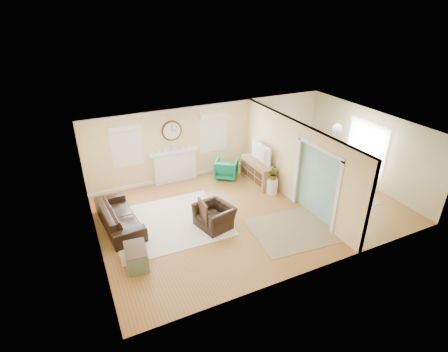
{
  "coord_description": "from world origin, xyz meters",
  "views": [
    {
      "loc": [
        -4.7,
        -7.94,
        5.82
      ],
      "look_at": [
        -0.8,
        0.3,
        1.2
      ],
      "focal_mm": 28.0,
      "sensor_mm": 36.0,
      "label": 1
    }
  ],
  "objects": [
    {
      "name": "floor",
      "position": [
        0.0,
        0.0,
        0.0
      ],
      "size": [
        9.0,
        9.0,
        0.0
      ],
      "primitive_type": "plane",
      "color": "brown",
      "rests_on": "ground"
    },
    {
      "name": "wall_back",
      "position": [
        0.0,
        3.0,
        1.3
      ],
      "size": [
        9.0,
        0.02,
        2.6
      ],
      "primitive_type": "cube",
      "color": "#E1BC7D",
      "rests_on": "ground"
    },
    {
      "name": "wall_front",
      "position": [
        0.0,
        -3.0,
        1.3
      ],
      "size": [
        9.0,
        0.02,
        2.6
      ],
      "primitive_type": "cube",
      "color": "#E1BC7D",
      "rests_on": "ground"
    },
    {
      "name": "wall_left",
      "position": [
        -4.5,
        0.0,
        1.3
      ],
      "size": [
        0.02,
        6.0,
        2.6
      ],
      "primitive_type": "cube",
      "color": "#E1BC7D",
      "rests_on": "ground"
    },
    {
      "name": "wall_right",
      "position": [
        4.5,
        0.0,
        1.3
      ],
      "size": [
        0.02,
        6.0,
        2.6
      ],
      "primitive_type": "cube",
      "color": "#E1BC7D",
      "rests_on": "ground"
    },
    {
      "name": "ceiling",
      "position": [
        0.0,
        0.0,
        2.6
      ],
      "size": [
        9.0,
        6.0,
        0.02
      ],
      "primitive_type": "cube",
      "color": "white",
      "rests_on": "wall_back"
    },
    {
      "name": "partition",
      "position": [
        1.51,
        0.28,
        1.36
      ],
      "size": [
        0.17,
        6.0,
        2.6
      ],
      "color": "#E1BC7D",
      "rests_on": "ground"
    },
    {
      "name": "fireplace",
      "position": [
        -1.5,
        2.88,
        0.6
      ],
      "size": [
        1.7,
        0.3,
        1.17
      ],
      "color": "white",
      "rests_on": "ground"
    },
    {
      "name": "wall_clock",
      "position": [
        -1.5,
        2.97,
        1.85
      ],
      "size": [
        0.7,
        0.07,
        0.7
      ],
      "color": "#44281A",
      "rests_on": "wall_back"
    },
    {
      "name": "window_left",
      "position": [
        -3.05,
        2.95,
        1.66
      ],
      "size": [
        1.05,
        0.13,
        1.42
      ],
      "color": "white",
      "rests_on": "wall_back"
    },
    {
      "name": "window_right",
      "position": [
        0.05,
        2.95,
        1.66
      ],
      "size": [
        1.05,
        0.13,
        1.42
      ],
      "color": "white",
      "rests_on": "wall_back"
    },
    {
      "name": "french_doors",
      "position": [
        4.45,
        0.0,
        1.1
      ],
      "size": [
        0.06,
        1.7,
        2.2
      ],
      "color": "white",
      "rests_on": "ground"
    },
    {
      "name": "pendant",
      "position": [
        3.0,
        0.0,
        2.2
      ],
      "size": [
        0.3,
        0.3,
        0.55
      ],
      "color": "gold",
      "rests_on": "ceiling"
    },
    {
      "name": "rug_cream",
      "position": [
        -2.51,
        0.39,
        0.01
      ],
      "size": [
        3.22,
        2.8,
        0.02
      ],
      "primitive_type": "cube",
      "rotation": [
        0.0,
        0.0,
        -0.02
      ],
      "color": "white",
      "rests_on": "floor"
    },
    {
      "name": "rug_jute",
      "position": [
        0.54,
        -1.45,
        0.01
      ],
      "size": [
        2.49,
        2.11,
        0.01
      ],
      "primitive_type": "cube",
      "rotation": [
        0.0,
        0.0,
        -0.09
      ],
      "color": "#937D57",
      "rests_on": "floor"
    },
    {
      "name": "rug_grey",
      "position": [
        2.83,
        -0.06,
        0.01
      ],
      "size": [
        2.26,
        2.83,
        0.01
      ],
      "primitive_type": "cube",
      "color": "gray",
      "rests_on": "floor"
    },
    {
      "name": "sofa",
      "position": [
        -3.83,
        0.84,
        0.33
      ],
      "size": [
        1.09,
        2.35,
        0.67
      ],
      "primitive_type": "imported",
      "rotation": [
        0.0,
        0.0,
        1.66
      ],
      "color": "black",
      "rests_on": "floor"
    },
    {
      "name": "eames_chair",
      "position": [
        -1.38,
        -0.3,
        0.33
      ],
      "size": [
        1.1,
        1.2,
        0.66
      ],
      "primitive_type": "imported",
      "rotation": [
        0.0,
        0.0,
        -1.33
      ],
      "color": "black",
      "rests_on": "floor"
    },
    {
      "name": "green_chair",
      "position": [
        0.25,
        2.32,
        0.35
      ],
      "size": [
        1.07,
        1.08,
        0.71
      ],
      "primitive_type": "imported",
      "rotation": [
        0.0,
        0.0,
        2.5
      ],
      "color": "#006B45",
      "rests_on": "floor"
    },
    {
      "name": "trunk",
      "position": [
        -3.77,
        -0.99,
        0.24
      ],
      "size": [
        0.59,
        0.88,
        0.48
      ],
      "color": "slate",
      "rests_on": "floor"
    },
    {
      "name": "credenza",
      "position": [
        1.1,
        1.52,
        0.4
      ],
      "size": [
        0.55,
        1.61,
        0.8
      ],
      "color": "olive",
      "rests_on": "floor"
    },
    {
      "name": "tv",
      "position": [
        1.08,
        1.52,
        1.12
      ],
      "size": [
        0.18,
        1.13,
        0.65
      ],
      "primitive_type": "imported",
      "rotation": [
        0.0,
        0.0,
        1.6
      ],
      "color": "black",
      "rests_on": "credenza"
    },
    {
      "name": "garden_stool",
      "position": [
        1.11,
        0.6,
        0.26
      ],
      "size": [
        0.36,
        0.36,
        0.53
      ],
      "primitive_type": "cylinder",
      "color": "white",
      "rests_on": "floor"
    },
    {
      "name": "potted_plant",
      "position": [
        1.11,
        0.6,
        0.73
      ],
      "size": [
        0.35,
        0.4,
        0.41
      ],
      "primitive_type": "imported",
      "rotation": [
        0.0,
        0.0,
        1.47
      ],
      "color": "#337F33",
      "rests_on": "garden_stool"
    },
    {
      "name": "dining_table",
      "position": [
        2.83,
        -0.06,
        0.29
      ],
      "size": [
        0.95,
        1.66,
        0.58
      ],
      "primitive_type": "imported",
      "rotation": [
        0.0,
        0.0,
        1.55
      ],
      "color": "#44281A",
      "rests_on": "floor"
    },
    {
      "name": "dining_chair_n",
      "position": [
        2.86,
        1.09,
        0.51
      ],
      "size": [
        0.45,
        0.45,
        0.88
      ],
      "color": "gray",
      "rests_on": "floor"
    },
    {
      "name": "dining_chair_s",
      "position": [
        2.88,
        -1.24,
        0.54
      ],
      "size": [
        0.44,
        0.44,
        0.91
      ],
      "color": "gray",
      "rests_on": "floor"
    },
    {
      "name": "dining_chair_w",
      "position": [
        2.11,
        -0.05,
        0.6
      ],
      "size": [
        0.55,
        0.55,
        1.02
      ],
      "color": "white",
      "rests_on": "floor"
    },
    {
      "name": "dining_chair_e",
      "position": [
        3.43,
        -0.03,
        0.51
      ],
      "size": [
        0.47,
        0.47,
        0.87
      ],
      "color": "gray",
      "rests_on": "floor"
    }
  ]
}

